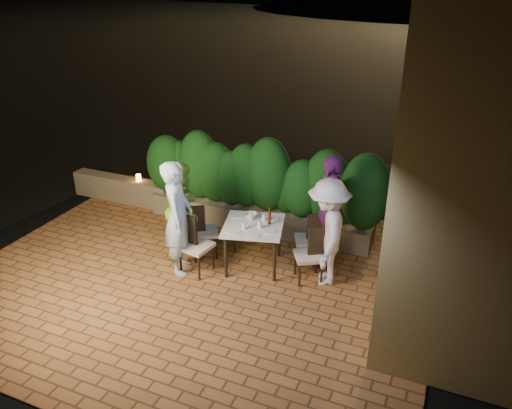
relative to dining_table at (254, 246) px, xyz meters
The scene contains 31 objects.
ground 1.30m from the dining_table, 122.22° to the right, with size 400.00×400.00×0.00m, color black.
terrace_floor 0.97m from the dining_table, 140.28° to the right, with size 7.00×6.00×0.15m, color brown.
building_wall 3.75m from the dining_table, 17.92° to the left, with size 1.60×5.00×5.00m, color olive.
window_pane 2.74m from the dining_table, 11.79° to the left, with size 0.08×1.00×1.40m, color black.
window_frame 2.73m from the dining_table, 11.84° to the left, with size 0.06×1.15×1.55m, color black.
planter 1.34m from the dining_table, 110.26° to the left, with size 4.20×0.55×0.40m, color #716548.
hedge 1.45m from the dining_table, 110.26° to the left, with size 4.00×0.70×1.10m, color #124213, non-canonical shape.
parapet 3.68m from the dining_table, 160.14° to the left, with size 2.20×0.30×0.50m, color #716548.
hill 59.13m from the dining_table, 88.70° to the left, with size 52.00×40.00×22.00m, color black.
dining_table is the anchor object (origin of this frame).
plate_nw 0.53m from the dining_table, 120.66° to the right, with size 0.22×0.22×0.01m, color white.
plate_sw 0.55m from the dining_table, 154.77° to the left, with size 0.21×0.21×0.01m, color white.
plate_ne 0.50m from the dining_table, 19.46° to the right, with size 0.22×0.22×0.01m, color white.
plate_se 0.52m from the dining_table, 59.79° to the left, with size 0.24×0.24×0.01m, color white.
plate_centre 0.38m from the dining_table, 145.12° to the left, with size 0.23×0.23×0.01m, color white.
plate_front 0.52m from the dining_table, 66.94° to the right, with size 0.20×0.20×0.01m, color white.
glass_nw 0.48m from the dining_table, 112.60° to the right, with size 0.07×0.07×0.11m, color silver.
glass_sw 0.47m from the dining_table, 126.97° to the left, with size 0.07×0.07×0.12m, color silver.
glass_ne 0.46m from the dining_table, 25.62° to the right, with size 0.07×0.07×0.11m, color silver.
glass_se 0.48m from the dining_table, 60.86° to the left, with size 0.07×0.07×0.11m, color silver.
beer_bottle 0.57m from the dining_table, 29.71° to the left, with size 0.05×0.05×0.28m, color #4F220D, non-canonical shape.
bowl 0.50m from the dining_table, 119.42° to the left, with size 0.18×0.18×0.04m, color white.
chair_left_front 0.90m from the dining_table, 147.39° to the right, with size 0.44×0.44×0.95m, color black, non-canonical shape.
chair_left_back 0.88m from the dining_table, behind, with size 0.42×0.42×0.90m, color black, non-canonical shape.
chair_right_front 0.92m from the dining_table, ahead, with size 0.41×0.41×0.88m, color black, non-canonical shape.
chair_right_back 0.87m from the dining_table, 32.36° to the left, with size 0.39×0.39×0.85m, color black, non-canonical shape.
diner_blue 1.26m from the dining_table, 152.16° to the right, with size 0.67×0.44×1.82m, color #C1E4F8.
diner_green 1.27m from the dining_table, behind, with size 0.79×0.61×1.62m, color #74B538.
diner_white 1.25m from the dining_table, ahead, with size 1.08×0.62×1.67m, color white.
diner_purple 1.32m from the dining_table, 27.93° to the left, with size 1.09×0.45×1.86m, color #742A7F.
parapet_lamp 3.28m from the dining_table, 157.55° to the left, with size 0.10×0.10×0.14m, color orange.
Camera 1 is at (3.37, -5.20, 4.33)m, focal length 35.00 mm.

